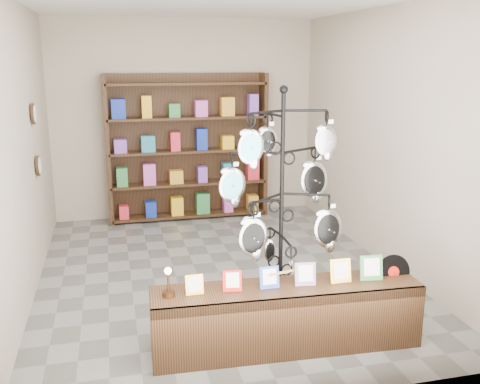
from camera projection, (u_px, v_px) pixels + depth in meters
The scene contains 6 objects.
ground at pixel (219, 272), 6.20m from camera, with size 5.00×5.00×0.00m, color slate.
room_envelope at pixel (217, 112), 5.75m from camera, with size 5.00×5.00×5.00m.
display_tree at pixel (282, 194), 4.62m from camera, with size 1.12×1.04×2.20m.
front_shelf at pixel (286, 317), 4.53m from camera, with size 2.30×0.58×0.81m.
back_shelving at pixel (188, 152), 8.11m from camera, with size 2.42×0.36×2.20m.
wall_clocks at pixel (36, 140), 6.14m from camera, with size 0.03×0.24×0.84m.
Camera 1 is at (-1.14, -5.68, 2.41)m, focal length 40.00 mm.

